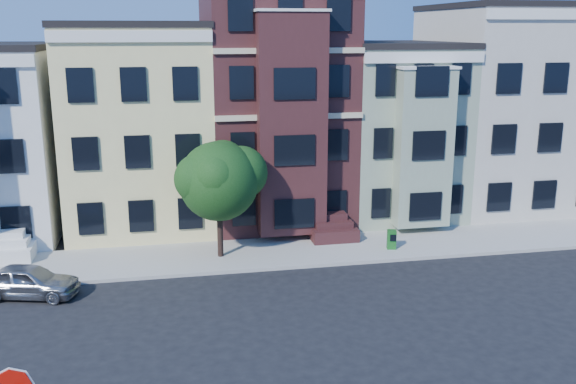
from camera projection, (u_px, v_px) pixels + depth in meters
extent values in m
plane|color=black|center=(348.00, 331.00, 21.75)|extent=(120.00, 120.00, 0.00)
cube|color=#9E9B93|center=(298.00, 251.00, 29.34)|extent=(60.00, 4.00, 0.15)
cube|color=#F4E397|center=(140.00, 128.00, 33.00)|extent=(7.00, 9.00, 10.00)
cube|color=#3C1A1B|center=(273.00, 106.00, 34.06)|extent=(7.00, 9.00, 12.00)
cube|color=gray|center=(389.00, 130.00, 35.65)|extent=(6.00, 9.00, 9.00)
cube|color=beige|center=(505.00, 109.00, 36.72)|extent=(8.00, 9.00, 11.00)
imported|color=#919299|center=(28.00, 281.00, 24.37)|extent=(4.03, 2.45, 1.28)
cube|color=#1A621F|center=(392.00, 239.00, 29.37)|extent=(0.46, 0.43, 0.88)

